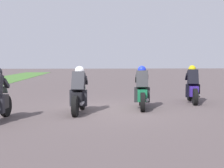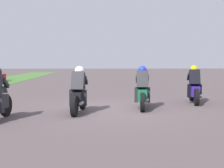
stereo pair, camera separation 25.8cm
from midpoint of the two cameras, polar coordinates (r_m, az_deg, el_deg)
ground_plane at (r=10.11m, az=0.33°, el=-5.05°), size 120.00×120.00×0.00m
rider_lane_a at (r=12.20m, az=16.22°, el=-0.66°), size 2.03×0.62×1.51m
rider_lane_b at (r=10.41m, az=6.61°, el=-1.35°), size 2.04×0.59×1.51m
rider_lane_c at (r=9.54m, az=-5.69°, el=-1.87°), size 2.04×0.58×1.51m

